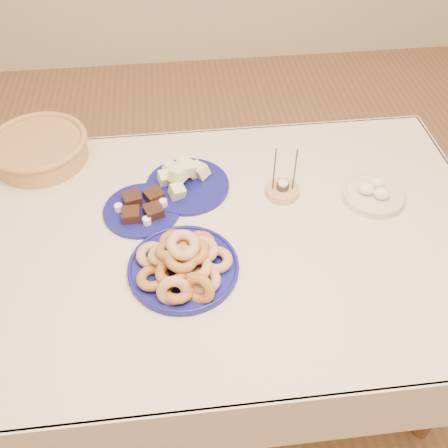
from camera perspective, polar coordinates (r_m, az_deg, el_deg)
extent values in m
plane|color=brown|center=(2.17, -0.16, -14.71)|extent=(5.00, 5.00, 0.00)
cylinder|color=brown|center=(2.19, -19.97, -1.90)|extent=(0.06, 0.06, 0.72)
cylinder|color=brown|center=(2.26, 16.56, 1.10)|extent=(0.06, 0.06, 0.72)
cylinder|color=brown|center=(1.77, -23.50, -21.51)|extent=(0.06, 0.06, 0.72)
cube|color=silver|center=(1.56, -0.21, -1.47)|extent=(1.70, 1.10, 0.02)
cube|color=silver|center=(2.05, -1.93, 7.45)|extent=(1.70, 0.01, 0.28)
cube|color=silver|center=(1.38, 2.56, -22.31)|extent=(1.70, 0.01, 0.28)
cylinder|color=navy|center=(1.46, -4.65, -5.06)|extent=(0.37, 0.37, 0.02)
torus|color=navy|center=(1.46, -4.67, -4.85)|extent=(0.37, 0.37, 0.01)
torus|color=#AC7047|center=(1.45, -0.86, -4.13)|extent=(0.12, 0.12, 0.04)
torus|color=brown|center=(1.49, -2.79, -2.27)|extent=(0.11, 0.12, 0.04)
torus|color=brown|center=(1.50, -5.67, -2.03)|extent=(0.10, 0.10, 0.03)
torus|color=#AC7047|center=(1.47, -8.22, -3.52)|extent=(0.13, 0.13, 0.04)
torus|color=brown|center=(1.42, -8.14, -6.11)|extent=(0.13, 0.13, 0.04)
torus|color=brown|center=(1.39, -5.32, -7.55)|extent=(0.10, 0.11, 0.04)
torus|color=#AC7047|center=(1.40, -2.26, -6.45)|extent=(0.13, 0.12, 0.03)
torus|color=#AC7047|center=(1.44, -2.49, -2.90)|extent=(0.13, 0.13, 0.04)
torus|color=brown|center=(1.46, -4.98, -2.19)|extent=(0.13, 0.13, 0.04)
torus|color=#AC7047|center=(1.43, -6.86, -3.51)|extent=(0.10, 0.11, 0.05)
torus|color=brown|center=(1.39, -6.01, -5.45)|extent=(0.12, 0.12, 0.05)
torus|color=#AC7047|center=(1.40, -3.28, -4.98)|extent=(0.13, 0.13, 0.04)
torus|color=brown|center=(1.40, -3.64, -3.06)|extent=(0.13, 0.13, 0.04)
torus|color=#AC7047|center=(1.42, -4.74, -2.13)|extent=(0.13, 0.13, 0.05)
torus|color=brown|center=(1.40, -6.03, -3.00)|extent=(0.10, 0.11, 0.06)
torus|color=brown|center=(1.38, -4.94, -3.95)|extent=(0.13, 0.13, 0.05)
torus|color=#AC7047|center=(1.38, -4.70, -2.40)|extent=(0.13, 0.13, 0.06)
torus|color=#AC7047|center=(1.37, -5.78, -7.65)|extent=(0.10, 0.06, 0.10)
torus|color=brown|center=(1.37, -2.88, -7.42)|extent=(0.11, 0.10, 0.10)
cylinder|color=navy|center=(1.71, -4.19, 4.38)|extent=(0.29, 0.29, 0.01)
cube|color=#C9E590|center=(1.66, -5.35, 5.58)|extent=(0.07, 0.07, 0.05)
cube|color=#C9E590|center=(1.69, -4.61, 6.60)|extent=(0.07, 0.06, 0.06)
cube|color=#C9E590|center=(1.70, -5.53, 5.34)|extent=(0.07, 0.06, 0.06)
cube|color=#C9E590|center=(1.70, -6.73, 5.24)|extent=(0.06, 0.06, 0.06)
cube|color=#C9E590|center=(1.66, -5.15, 5.71)|extent=(0.07, 0.06, 0.05)
cube|color=#C9E590|center=(1.72, -2.67, 6.07)|extent=(0.07, 0.06, 0.06)
cube|color=#C9E590|center=(1.65, -5.38, 3.72)|extent=(0.06, 0.06, 0.06)
cube|color=#C9E590|center=(1.68, -4.21, 6.32)|extent=(0.07, 0.06, 0.06)
cube|color=#C9E590|center=(1.68, -4.71, 6.31)|extent=(0.06, 0.06, 0.05)
cube|color=#C9E590|center=(1.73, -3.32, 6.24)|extent=(0.06, 0.05, 0.05)
cube|color=#C9E590|center=(1.69, -4.57, 6.59)|extent=(0.06, 0.06, 0.05)
cube|color=#C9E590|center=(1.73, -6.10, 6.18)|extent=(0.07, 0.06, 0.05)
cylinder|color=navy|center=(1.64, -9.35, 1.58)|extent=(0.31, 0.31, 0.01)
cube|color=black|center=(1.60, -10.56, 1.07)|extent=(0.06, 0.06, 0.03)
cube|color=black|center=(1.60, -8.06, 1.48)|extent=(0.07, 0.07, 0.03)
cube|color=black|center=(1.66, -10.46, 2.86)|extent=(0.07, 0.07, 0.03)
cube|color=black|center=(1.66, -8.03, 3.26)|extent=(0.08, 0.08, 0.03)
cylinder|color=white|center=(1.64, -11.96, 1.84)|extent=(0.03, 0.03, 0.02)
cylinder|color=white|center=(1.58, -8.80, 0.35)|extent=(0.03, 0.03, 0.02)
cylinder|color=white|center=(1.63, -6.96, 2.41)|extent=(0.03, 0.03, 0.02)
cylinder|color=olive|center=(1.92, -20.30, 7.88)|extent=(0.43, 0.43, 0.08)
torus|color=olive|center=(1.89, -20.62, 8.87)|extent=(0.46, 0.46, 0.02)
cylinder|color=tan|center=(1.69, 6.67, 3.75)|extent=(0.13, 0.13, 0.03)
cylinder|color=#3A3A3F|center=(1.67, 6.73, 4.30)|extent=(0.05, 0.05, 0.02)
cylinder|color=silver|center=(1.66, 6.77, 4.64)|extent=(0.04, 0.04, 0.01)
cylinder|color=#3A3A3F|center=(1.62, 5.79, 6.29)|extent=(0.01, 0.01, 0.16)
cylinder|color=#3A3A3F|center=(1.63, 8.11, 6.16)|extent=(0.01, 0.01, 0.16)
cylinder|color=beige|center=(1.73, 16.63, 3.11)|extent=(0.26, 0.26, 0.03)
torus|color=beige|center=(1.72, 16.72, 3.43)|extent=(0.27, 0.27, 0.02)
ellipsoid|color=white|center=(1.70, 15.96, 3.89)|extent=(0.06, 0.06, 0.04)
ellipsoid|color=white|center=(1.70, 17.56, 3.34)|extent=(0.06, 0.06, 0.04)
ellipsoid|color=white|center=(1.73, 17.09, 4.51)|extent=(0.06, 0.06, 0.04)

